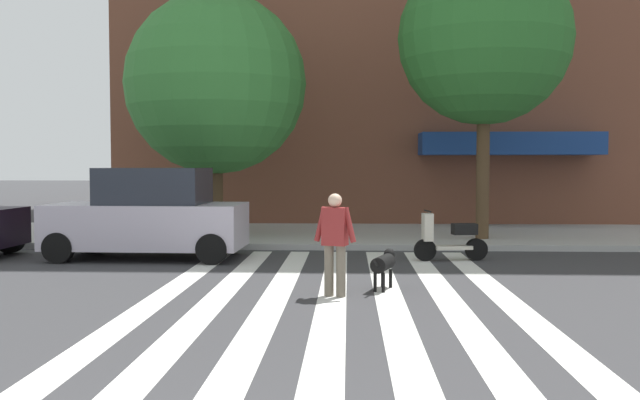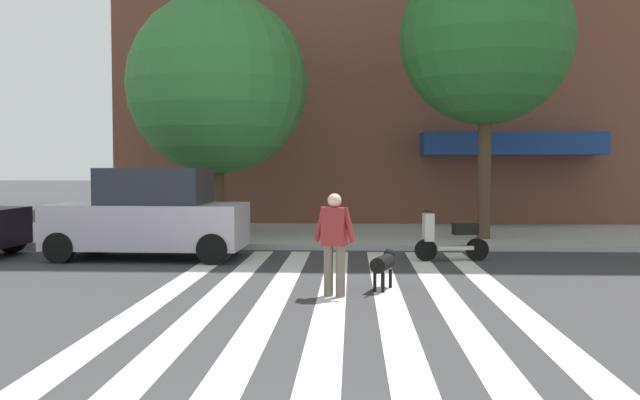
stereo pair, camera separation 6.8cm
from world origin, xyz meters
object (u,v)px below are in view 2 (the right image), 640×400
Objects in this scene: street_tree_nearest at (217,84)px; parked_car_behind_first at (150,215)px; pedestrian_dog_walker at (334,239)px; dog_on_leash at (384,263)px; parked_scooter at (452,239)px; street_tree_middle at (486,39)px.

parked_car_behind_first is at bearing -102.08° from street_tree_nearest.
pedestrian_dog_walker is 1.16m from dog_on_leash.
pedestrian_dog_walker is 1.59× the size of dog_on_leash.
pedestrian_dog_walker is (4.23, -4.33, -0.03)m from parked_car_behind_first.
parked_scooter is at bearing 65.36° from dog_on_leash.
parked_car_behind_first is 6.24m from dog_on_leash.
pedestrian_dog_walker is at bearing -67.05° from street_tree_nearest.
parked_scooter is 0.22× the size of street_tree_middle.
parked_car_behind_first is 6.05m from pedestrian_dog_walker.
parked_car_behind_first is at bearing -158.73° from street_tree_middle.
pedestrian_dog_walker reaches higher than dog_on_leash.
street_tree_nearest is 9.37m from dog_on_leash.
parked_scooter is at bearing -0.84° from parked_car_behind_first.
street_tree_middle is at bearing 68.09° from parked_scooter.
parked_car_behind_first reaches higher than dog_on_leash.
dog_on_leash is at bearing -36.00° from parked_car_behind_first.
dog_on_leash is at bearing -113.36° from street_tree_middle.
parked_car_behind_first is at bearing 179.16° from parked_scooter.
parked_car_behind_first reaches higher than pedestrian_dog_walker.
parked_scooter is 3.92m from dog_on_leash.
street_tree_nearest reaches higher than dog_on_leash.
street_tree_nearest is at bearing 119.71° from dog_on_leash.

